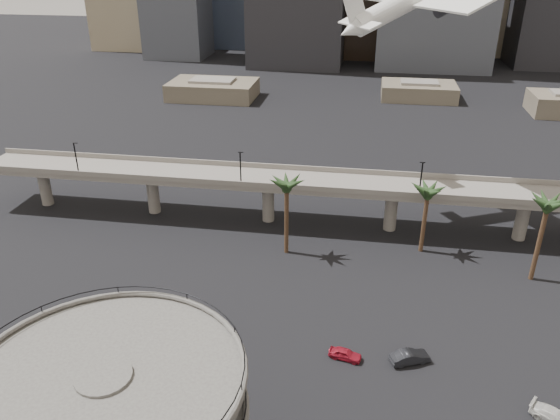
% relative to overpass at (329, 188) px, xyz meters
% --- Properties ---
extents(overpass, '(130.00, 9.30, 14.70)m').
position_rel_overpass_xyz_m(overpass, '(0.00, 0.00, 0.00)').
color(overpass, slate).
rests_on(overpass, ground).
extents(palm_trees, '(42.40, 10.40, 14.00)m').
position_rel_overpass_xyz_m(palm_trees, '(14.02, -10.35, 4.09)').
color(palm_trees, '#4C3420').
rests_on(palm_trees, ground).
extents(low_buildings, '(135.00, 27.50, 6.80)m').
position_rel_overpass_xyz_m(low_buildings, '(6.89, 87.30, -4.48)').
color(low_buildings, brown).
rests_on(low_buildings, ground).
extents(car_a, '(4.30, 2.44, 1.38)m').
position_rel_overpass_xyz_m(car_a, '(4.99, -35.40, -6.65)').
color(car_a, '#A8182A').
rests_on(car_a, ground).
extents(car_b, '(5.19, 3.49, 1.62)m').
position_rel_overpass_xyz_m(car_b, '(12.79, -34.82, -6.53)').
color(car_b, black).
rests_on(car_b, ground).
extents(car_c, '(5.39, 4.41, 1.47)m').
position_rel_overpass_xyz_m(car_c, '(27.54, -41.79, -6.61)').
color(car_c, silver).
rests_on(car_c, ground).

